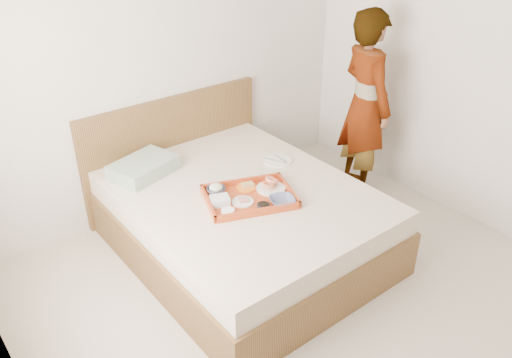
{
  "coord_description": "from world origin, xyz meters",
  "views": [
    {
      "loc": [
        -1.94,
        -1.59,
        2.45
      ],
      "look_at": [
        0.03,
        0.9,
        0.65
      ],
      "focal_mm": 36.38,
      "sensor_mm": 36.0,
      "label": 1
    }
  ],
  "objects": [
    {
      "name": "plastic_tub",
      "position": [
        -0.27,
        0.92,
        0.57
      ],
      "size": [
        0.16,
        0.14,
        0.06
      ],
      "primitive_type": "cube",
      "rotation": [
        0.0,
        0.0,
        -0.36
      ],
      "color": "silver",
      "rests_on": "tray"
    },
    {
      "name": "salad_bowl",
      "position": [
        -0.21,
        1.06,
        0.57
      ],
      "size": [
        0.17,
        0.17,
        0.04
      ],
      "primitive_type": "imported",
      "rotation": [
        0.0,
        0.0,
        -0.36
      ],
      "color": "#1B204E",
      "rests_on": "tray"
    },
    {
      "name": "sauce_dish",
      "position": [
        -0.07,
        0.69,
        0.56
      ],
      "size": [
        0.11,
        0.11,
        0.03
      ],
      "primitive_type": "cylinder",
      "rotation": [
        0.0,
        0.0,
        -0.36
      ],
      "color": "black",
      "rests_on": "tray"
    },
    {
      "name": "person",
      "position": [
        1.37,
        1.1,
        0.82
      ],
      "size": [
        0.54,
        0.68,
        1.63
      ],
      "primitive_type": "imported",
      "rotation": [
        0.0,
        0.0,
        1.3
      ],
      "color": "beige",
      "rests_on": "ground"
    },
    {
      "name": "tray",
      "position": [
        -0.06,
        0.86,
        0.56
      ],
      "size": [
        0.73,
        0.63,
        0.06
      ],
      "primitive_type": "cube",
      "rotation": [
        0.0,
        0.0,
        -0.36
      ],
      "color": "#C34520",
      "rests_on": "bed"
    },
    {
      "name": "ground",
      "position": [
        0.0,
        0.0,
        0.0
      ],
      "size": [
        3.5,
        4.0,
        0.01
      ],
      "primitive_type": "cube",
      "color": "beige",
      "rests_on": "ground"
    },
    {
      "name": "cheese_round",
      "position": [
        -0.3,
        0.79,
        0.56
      ],
      "size": [
        0.11,
        0.11,
        0.03
      ],
      "primitive_type": "cylinder",
      "rotation": [
        0.0,
        0.0,
        -0.36
      ],
      "color": "white",
      "rests_on": "tray"
    },
    {
      "name": "prawn_plate",
      "position": [
        0.13,
        0.86,
        0.55
      ],
      "size": [
        0.27,
        0.27,
        0.01
      ],
      "primitive_type": "cylinder",
      "rotation": [
        0.0,
        0.0,
        -0.36
      ],
      "color": "white",
      "rests_on": "tray"
    },
    {
      "name": "wall_back",
      "position": [
        0.0,
        2.0,
        1.3
      ],
      "size": [
        3.5,
        0.01,
        2.6
      ],
      "primitive_type": "cube",
      "color": "silver",
      "rests_on": "ground"
    },
    {
      "name": "bed",
      "position": [
        -0.02,
        1.0,
        0.27
      ],
      "size": [
        1.65,
        2.0,
        0.53
      ],
      "primitive_type": "cube",
      "color": "brown",
      "rests_on": "ground"
    },
    {
      "name": "meat_plate",
      "position": [
        -0.14,
        0.84,
        0.55
      ],
      "size": [
        0.19,
        0.19,
        0.01
      ],
      "primitive_type": "cylinder",
      "rotation": [
        0.0,
        0.0,
        -0.36
      ],
      "color": "white",
      "rests_on": "tray"
    },
    {
      "name": "dinner_plate",
      "position": [
        0.47,
        1.18,
        0.54
      ],
      "size": [
        0.25,
        0.25,
        0.01
      ],
      "primitive_type": "cylinder",
      "rotation": [
        0.0,
        0.0,
        0.09
      ],
      "color": "white",
      "rests_on": "bed"
    },
    {
      "name": "headboard",
      "position": [
        -0.02,
        1.97,
        0.47
      ],
      "size": [
        1.65,
        0.06,
        0.95
      ],
      "primitive_type": "cube",
      "color": "brown",
      "rests_on": "ground"
    },
    {
      "name": "bread_plate",
      "position": [
        0.01,
        0.98,
        0.55
      ],
      "size": [
        0.19,
        0.19,
        0.01
      ],
      "primitive_type": "cylinder",
      "rotation": [
        0.0,
        0.0,
        -0.36
      ],
      "color": "orange",
      "rests_on": "tray"
    },
    {
      "name": "wall_left",
      "position": [
        -1.75,
        0.0,
        1.3
      ],
      "size": [
        0.01,
        4.0,
        2.6
      ],
      "primitive_type": "cube",
      "color": "silver",
      "rests_on": "ground"
    },
    {
      "name": "navy_bowl_big",
      "position": [
        0.07,
        0.66,
        0.57
      ],
      "size": [
        0.22,
        0.22,
        0.04
      ],
      "primitive_type": "imported",
      "rotation": [
        0.0,
        0.0,
        -0.36
      ],
      "color": "#1B204E",
      "rests_on": "tray"
    },
    {
      "name": "pillow",
      "position": [
        -0.47,
        1.65,
        0.59
      ],
      "size": [
        0.55,
        0.44,
        0.11
      ],
      "primitive_type": "cube",
      "rotation": [
        0.0,
        0.0,
        0.28
      ],
      "color": "#9AAF99",
      "rests_on": "bed"
    }
  ]
}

